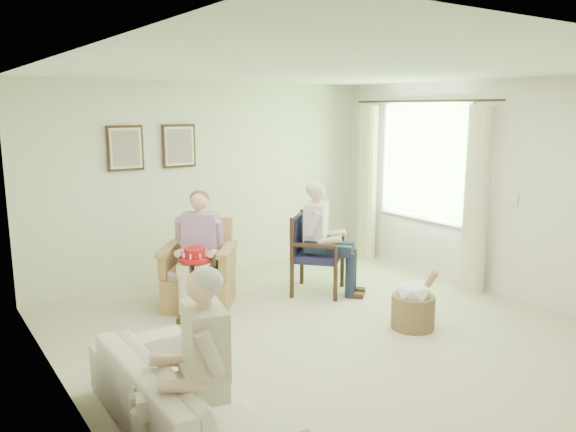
% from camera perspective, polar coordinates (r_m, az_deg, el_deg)
% --- Properties ---
extents(floor, '(5.50, 5.50, 0.00)m').
position_cam_1_polar(floor, '(5.75, 5.19, -12.29)').
color(floor, '#C1B49B').
rests_on(floor, ground).
extents(back_wall, '(5.00, 0.04, 2.60)m').
position_cam_1_polar(back_wall, '(7.66, -7.90, 3.62)').
color(back_wall, silver).
rests_on(back_wall, ground).
extents(left_wall, '(0.04, 5.50, 2.60)m').
position_cam_1_polar(left_wall, '(4.25, -21.41, -2.92)').
color(left_wall, silver).
rests_on(left_wall, ground).
extents(right_wall, '(0.04, 5.50, 2.60)m').
position_cam_1_polar(right_wall, '(7.22, 20.86, 2.56)').
color(right_wall, silver).
rests_on(right_wall, ground).
extents(ceiling, '(5.00, 5.50, 0.02)m').
position_cam_1_polar(ceiling, '(5.29, 5.69, 14.54)').
color(ceiling, white).
rests_on(ceiling, back_wall).
extents(window, '(0.13, 2.50, 1.63)m').
position_cam_1_polar(window, '(7.90, 13.68, 5.71)').
color(window, '#2D6B23').
rests_on(window, right_wall).
extents(curtain_left, '(0.34, 0.34, 2.30)m').
position_cam_1_polar(curtain_left, '(7.23, 18.58, 1.51)').
color(curtain_left, beige).
rests_on(curtain_left, ground).
extents(curtain_right, '(0.34, 0.34, 2.30)m').
position_cam_1_polar(curtain_right, '(8.53, 8.04, 3.34)').
color(curtain_right, beige).
rests_on(curtain_right, ground).
extents(framed_print_left, '(0.45, 0.05, 0.55)m').
position_cam_1_polar(framed_print_left, '(7.14, -16.19, 6.63)').
color(framed_print_left, '#382114').
rests_on(framed_print_left, back_wall).
extents(framed_print_right, '(0.45, 0.05, 0.55)m').
position_cam_1_polar(framed_print_right, '(7.39, -11.01, 7.00)').
color(framed_print_right, '#382114').
rests_on(framed_print_right, back_wall).
extents(wicker_armchair, '(0.77, 0.76, 0.98)m').
position_cam_1_polar(wicker_armchair, '(6.63, -9.14, -6.30)').
color(wicker_armchair, tan).
rests_on(wicker_armchair, ground).
extents(wood_armchair, '(0.62, 0.58, 0.96)m').
position_cam_1_polar(wood_armchair, '(7.00, 2.64, -3.45)').
color(wood_armchair, black).
rests_on(wood_armchair, ground).
extents(sofa, '(1.96, 0.77, 0.57)m').
position_cam_1_polar(sofa, '(4.19, -10.55, -17.40)').
color(sofa, beige).
rests_on(sofa, ground).
extents(person_wicker, '(0.40, 0.63, 1.32)m').
position_cam_1_polar(person_wicker, '(6.40, -8.75, -2.71)').
color(person_wicker, beige).
rests_on(person_wicker, ground).
extents(person_dark, '(0.40, 0.63, 1.36)m').
position_cam_1_polar(person_dark, '(6.82, 3.47, -1.51)').
color(person_dark, '#181F35').
rests_on(person_dark, ground).
extents(person_sofa, '(0.42, 0.63, 1.24)m').
position_cam_1_polar(person_sofa, '(3.74, -8.70, -13.85)').
color(person_sofa, '#C3B69D').
rests_on(person_sofa, ground).
extents(red_hat, '(0.34, 0.34, 0.14)m').
position_cam_1_polar(red_hat, '(6.22, -9.45, -4.03)').
color(red_hat, red).
rests_on(red_hat, person_wicker).
extents(hatbox, '(0.58, 0.58, 0.66)m').
position_cam_1_polar(hatbox, '(6.04, 12.62, -8.73)').
color(hatbox, '#9D8855').
rests_on(hatbox, ground).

